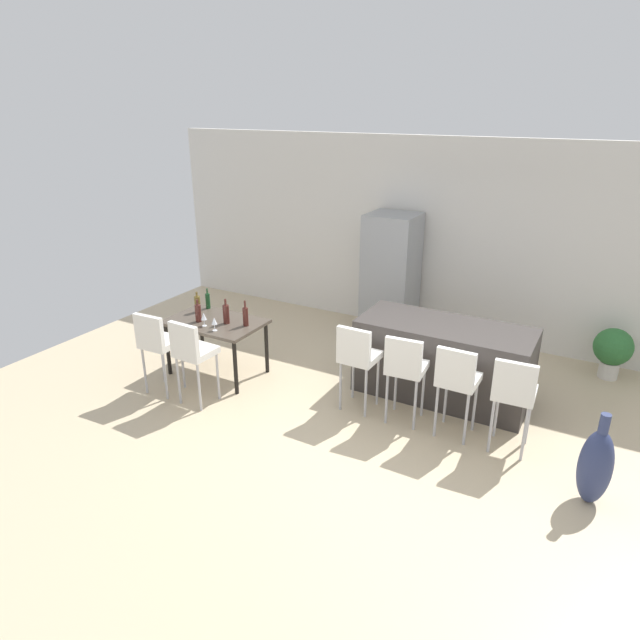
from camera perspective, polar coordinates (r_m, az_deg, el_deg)
The scene contains 20 objects.
ground_plane at distance 6.25m, azimuth 6.02°, elevation -10.78°, with size 10.00×10.00×0.00m, color #C6B28E.
back_wall at distance 8.32m, azimuth 14.63°, elevation 7.83°, with size 10.00×0.12×2.90m, color silver.
kitchen_island at distance 6.77m, azimuth 12.58°, elevation -4.09°, with size 2.02×0.86×0.92m, color #383330.
bar_chair_left at distance 6.21m, azimuth 3.91°, elevation -3.59°, with size 0.41×0.41×1.05m.
bar_chair_middle at distance 6.02m, azimuth 8.81°, elevation -4.68°, with size 0.43×0.43×1.05m.
bar_chair_right at distance 5.87m, azimuth 13.97°, elevation -5.79°, with size 0.41×0.41×1.05m.
bar_chair_far at distance 5.78m, azimuth 19.41°, elevation -6.90°, with size 0.42×0.42×1.05m.
dining_table at distance 7.18m, azimuth -10.72°, elevation -0.65°, with size 1.21×0.78×0.74m.
dining_chair_near at distance 6.83m, azimuth -16.48°, elevation -2.04°, with size 0.42×0.42×1.05m.
dining_chair_far at distance 6.48m, azimuth -13.09°, elevation -3.00°, with size 0.41×0.41×1.05m.
wine_bottle_left at distance 7.00m, azimuth -9.67°, elevation 0.64°, with size 0.08×0.08×0.32m.
wine_bottle_far at distance 7.13m, azimuth -12.46°, elevation 0.72°, with size 0.08×0.08×0.29m.
wine_bottle_corner at distance 6.89m, azimuth -7.70°, elevation 0.39°, with size 0.07×0.07×0.33m.
wine_bottle_near at distance 7.57m, azimuth -11.51°, elevation 1.98°, with size 0.06×0.06×0.28m.
wine_bottle_end at distance 7.46m, azimuth -12.53°, elevation 1.63°, with size 0.08×0.08×0.28m.
wine_glass_middle at distance 6.80m, azimuth -10.86°, elevation -0.11°, with size 0.07×0.07×0.17m.
wine_glass_right at distance 6.97m, azimuth -11.91°, elevation 0.35°, with size 0.07×0.07×0.17m.
refrigerator at distance 8.33m, azimuth 7.31°, elevation 4.58°, with size 0.72×0.68×1.84m, color #939699.
floor_vase at distance 5.54m, azimuth 26.53°, elevation -13.35°, with size 0.29×0.29×0.90m.
potted_plant at distance 7.97m, azimuth 27.98°, elevation -2.67°, with size 0.48×0.48×0.67m.
Camera 1 is at (1.99, -4.90, 3.34)m, focal length 31.01 mm.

